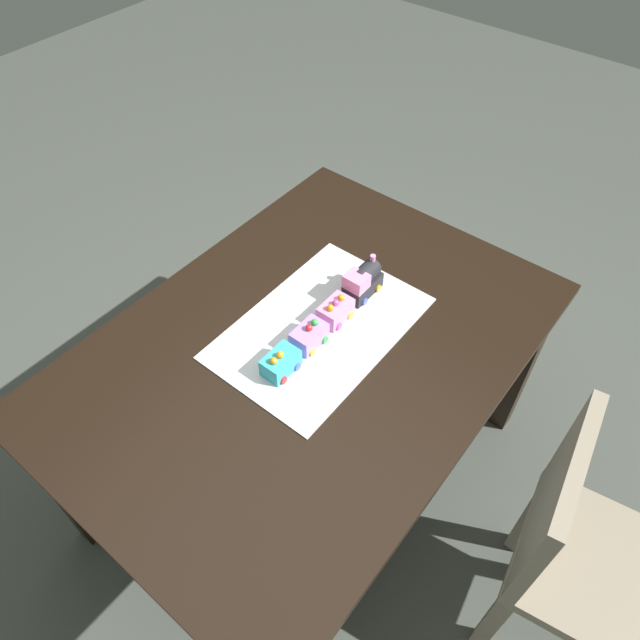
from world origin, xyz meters
name	(u,v)px	position (x,y,z in m)	size (l,w,h in m)	color
ground_plane	(310,471)	(0.00, 0.00, 0.00)	(8.00, 8.00, 0.00)	#474C44
dining_table	(308,369)	(0.00, 0.00, 0.63)	(1.40, 1.00, 0.74)	black
chair	(576,552)	(-0.07, 0.83, 0.47)	(0.46, 0.46, 0.86)	gray
cake_board	(320,327)	(-0.07, -0.01, 0.74)	(0.60, 0.40, 0.00)	silver
cake_locomotive	(362,281)	(-0.26, 0.00, 0.79)	(0.14, 0.08, 0.12)	#232328
cake_car_tanker_bubblegum	(335,310)	(-0.13, 0.00, 0.77)	(0.10, 0.08, 0.07)	pink
cake_car_caboose_lavender	(309,335)	(-0.01, 0.00, 0.77)	(0.10, 0.08, 0.07)	#AD84E0
cake_car_hopper_turquoise	(280,362)	(0.11, 0.00, 0.77)	(0.10, 0.08, 0.07)	#38B7C6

